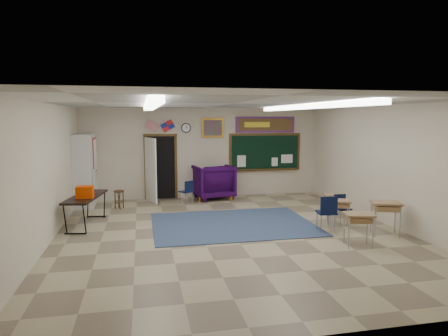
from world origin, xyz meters
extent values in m
plane|color=tan|center=(0.00, 0.00, 0.00)|extent=(9.00, 9.00, 0.00)
cube|color=beige|center=(0.00, 4.50, 1.50)|extent=(8.00, 0.04, 3.00)
cube|color=beige|center=(0.00, -4.50, 1.50)|extent=(8.00, 0.04, 3.00)
cube|color=beige|center=(-4.00, 0.00, 1.50)|extent=(0.04, 9.00, 3.00)
cube|color=beige|center=(4.00, 0.00, 1.50)|extent=(0.04, 9.00, 3.00)
cube|color=white|center=(0.00, 0.00, 3.00)|extent=(8.00, 9.00, 0.04)
cube|color=navy|center=(0.20, 0.80, 0.01)|extent=(4.00, 3.00, 0.02)
cube|color=black|center=(-1.40, 4.49, 1.05)|extent=(0.95, 0.04, 2.10)
cube|color=white|center=(-1.75, 4.05, 1.03)|extent=(0.35, 0.86, 2.05)
cube|color=#4F3516|center=(2.20, 4.47, 1.50)|extent=(2.55, 0.05, 1.30)
cube|color=black|center=(2.20, 4.46, 1.50)|extent=(2.40, 0.03, 1.15)
cube|color=#4F3516|center=(2.20, 4.41, 0.90)|extent=(2.40, 0.12, 0.04)
cube|color=#B21F0F|center=(2.20, 4.47, 2.45)|extent=(2.10, 0.04, 0.55)
cube|color=brown|center=(2.20, 4.46, 2.45)|extent=(1.90, 0.03, 0.40)
cube|color=#B07822|center=(0.35, 4.47, 2.35)|extent=(0.75, 0.05, 0.65)
cube|color=#A51466|center=(0.35, 4.46, 2.35)|extent=(0.62, 0.03, 0.52)
cylinder|color=black|center=(-0.55, 4.47, 2.35)|extent=(0.32, 0.05, 0.32)
cylinder|color=white|center=(-0.55, 4.45, 2.35)|extent=(0.26, 0.02, 0.26)
cube|color=silver|center=(-3.72, 3.85, 1.10)|extent=(0.55, 1.25, 2.20)
imported|color=#210431|center=(0.29, 4.15, 0.57)|extent=(1.40, 1.43, 1.14)
cube|color=#A47A4C|center=(2.69, 0.03, 0.66)|extent=(0.68, 0.60, 0.04)
cube|color=brown|center=(2.69, 0.03, 0.56)|extent=(0.59, 0.51, 0.11)
cube|color=#A47A4C|center=(3.05, 0.98, 0.61)|extent=(0.57, 0.46, 0.03)
cube|color=brown|center=(3.05, 0.98, 0.52)|extent=(0.49, 0.39, 0.10)
cube|color=#A47A4C|center=(2.38, -1.43, 0.68)|extent=(0.67, 0.56, 0.04)
cube|color=brown|center=(2.38, -1.43, 0.59)|extent=(0.58, 0.48, 0.12)
cube|color=#A47A4C|center=(3.41, -0.83, 0.76)|extent=(0.77, 0.67, 0.04)
cube|color=brown|center=(3.41, -0.83, 0.65)|extent=(0.66, 0.57, 0.13)
cube|color=black|center=(-3.41, 1.48, 0.73)|extent=(0.94, 1.90, 0.05)
cube|color=red|center=(-3.39, 1.23, 0.89)|extent=(0.40, 0.30, 0.28)
cylinder|color=#4A2E16|center=(-2.70, 3.24, 0.52)|extent=(0.30, 0.30, 0.04)
torus|color=#4A2E16|center=(-2.70, 3.24, 0.18)|extent=(0.25, 0.25, 0.02)
camera|label=1|loc=(-2.03, -8.79, 2.68)|focal=32.00mm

